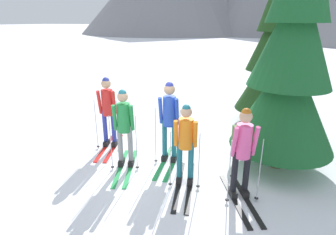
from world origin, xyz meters
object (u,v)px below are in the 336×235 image
(skier_in_red, at_px, (108,108))
(pine_tree_far, at_px, (273,54))
(skier_in_blue, at_px, (170,117))
(pine_tree_mid, at_px, (291,60))
(skier_in_green, at_px, (124,126))
(skier_in_pink, at_px, (242,149))
(skier_in_orange, at_px, (186,141))

(skier_in_red, height_order, pine_tree_far, pine_tree_far)
(skier_in_red, xyz_separation_m, skier_in_blue, (1.70, -0.17, 0.04))
(pine_tree_mid, height_order, pine_tree_far, pine_tree_mid)
(skier_in_red, height_order, skier_in_green, skier_in_red)
(skier_in_green, distance_m, skier_in_pink, 2.49)
(skier_in_orange, xyz_separation_m, pine_tree_far, (1.24, 4.23, 1.24))
(skier_in_green, xyz_separation_m, pine_tree_mid, (3.09, 1.27, 1.38))
(skier_in_pink, height_order, pine_tree_far, pine_tree_far)
(skier_in_red, bearing_deg, pine_tree_far, 43.04)
(skier_in_red, distance_m, skier_in_pink, 3.52)
(skier_in_red, relative_size, skier_in_orange, 1.00)
(skier_in_green, bearing_deg, pine_tree_mid, 22.40)
(pine_tree_far, bearing_deg, skier_in_orange, -106.32)
(skier_in_blue, bearing_deg, skier_in_green, -143.72)
(skier_in_blue, relative_size, pine_tree_mid, 0.36)
(skier_in_green, height_order, pine_tree_mid, pine_tree_mid)
(pine_tree_mid, relative_size, pine_tree_far, 1.09)
(pine_tree_mid, bearing_deg, skier_in_orange, -139.56)
(pine_tree_mid, bearing_deg, skier_in_green, -157.60)
(skier_in_green, bearing_deg, skier_in_orange, -5.83)
(pine_tree_mid, xyz_separation_m, pine_tree_far, (-0.43, 2.81, -0.20))
(skier_in_pink, xyz_separation_m, pine_tree_mid, (0.61, 1.47, 1.38))
(skier_in_orange, xyz_separation_m, pine_tree_mid, (1.67, 1.42, 1.43))
(skier_in_green, xyz_separation_m, skier_in_pink, (2.48, -0.20, 0.00))
(skier_in_orange, height_order, skier_in_pink, skier_in_pink)
(skier_in_orange, bearing_deg, skier_in_pink, -2.73)
(skier_in_orange, distance_m, pine_tree_mid, 2.62)
(skier_in_red, bearing_deg, skier_in_green, -40.07)
(skier_in_red, height_order, pine_tree_mid, pine_tree_mid)
(skier_in_blue, bearing_deg, pine_tree_far, 61.97)
(skier_in_red, xyz_separation_m, skier_in_pink, (3.38, -0.95, -0.06))
(skier_in_pink, relative_size, pine_tree_far, 0.36)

